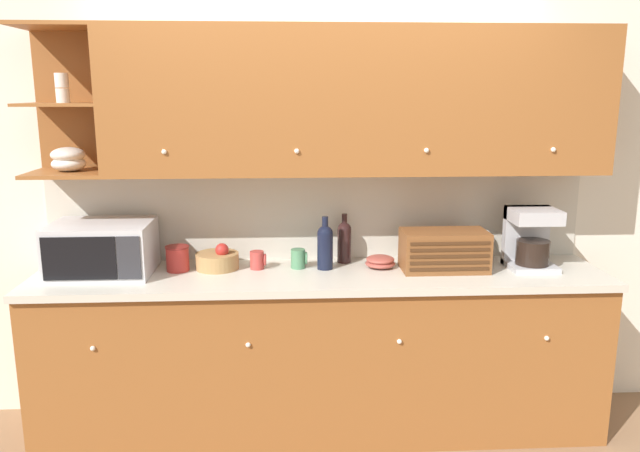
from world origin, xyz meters
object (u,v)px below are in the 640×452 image
Objects in this scene: wine_bottle at (325,245)px; mug at (258,260)px; bowl_stack_on_counter at (380,262)px; coffee_maker at (531,238)px; microwave at (102,248)px; wine_glass at (486,239)px; second_wine_bottle at (344,240)px; fruit_basket at (218,260)px; bread_box at (444,250)px; mug_blue_second at (299,259)px; storage_canister at (178,258)px.

mug is at bearing 177.35° from wine_bottle.
wine_bottle is 0.33m from bowl_stack_on_counter.
microwave is at bearing 179.75° from coffee_maker.
wine_glass reaches higher than bowl_stack_on_counter.
coffee_maker is at bearing -9.24° from second_wine_bottle.
coffee_maker reaches higher than wine_bottle.
second_wine_bottle is (0.73, 0.10, 0.08)m from fruit_basket.
fruit_basket is at bearing 175.73° from mug.
microwave is 1.54m from bowl_stack_on_counter.
microwave is at bearing -176.99° from mug.
bowl_stack_on_counter is 0.86m from coffee_maker.
fruit_basket is 0.92m from bowl_stack_on_counter.
wine_glass is (0.66, 0.16, 0.09)m from bowl_stack_on_counter.
bread_box is (1.27, -0.09, 0.06)m from fruit_basket.
wine_bottle is at bearing 178.17° from coffee_maker.
microwave is at bearing -178.75° from wine_bottle.
microwave is 1.22m from wine_bottle.
mug is 0.35× the size of second_wine_bottle.
coffee_maker reaches higher than mug_blue_second.
mug is 0.52m from second_wine_bottle.
storage_canister is 0.45m from mug.
coffee_maker is (1.54, -0.05, 0.12)m from mug.
wine_glass is at bearing 7.19° from mug_blue_second.
second_wine_bottle is at bearing 7.68° from fruit_basket.
wine_glass is 0.51× the size of coffee_maker.
coffee_maker is at bearing -46.82° from wine_glass.
wine_bottle is at bearing -2.65° from mug.
bowl_stack_on_counter is 0.36× the size of bread_box.
wine_bottle is 0.67m from bread_box.
fruit_basket is at bearing 175.77° from bread_box.
wine_glass is (2.20, 0.19, -0.02)m from microwave.
bowl_stack_on_counter is at bearing 169.08° from bread_box.
mug_blue_second reaches higher than bowl_stack_on_counter.
bowl_stack_on_counter is at bearing -1.96° from mug_blue_second.
bread_box is (0.54, -0.19, -0.02)m from second_wine_bottle.
microwave is 0.85m from mug.
microwave is 1.35m from second_wine_bottle.
storage_canister is (0.40, 0.03, -0.07)m from microwave.
wine_bottle is 0.88× the size of coffee_maker.
fruit_basket is 0.83× the size of second_wine_bottle.
mug_blue_second is at bearing 174.16° from bread_box.
coffee_maker is at bearing -2.03° from mug.
second_wine_bottle reaches higher than mug_blue_second.
microwave is 4.93× the size of mug_blue_second.
bowl_stack_on_counter is at bearing -166.54° from wine_glass.
storage_canister is at bearing -178.52° from mug.
second_wine_bottle reaches higher than mug.
mug is 0.34× the size of wine_bottle.
bowl_stack_on_counter is (0.46, -0.02, -0.02)m from mug_blue_second.
wine_bottle is 0.64× the size of bread_box.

